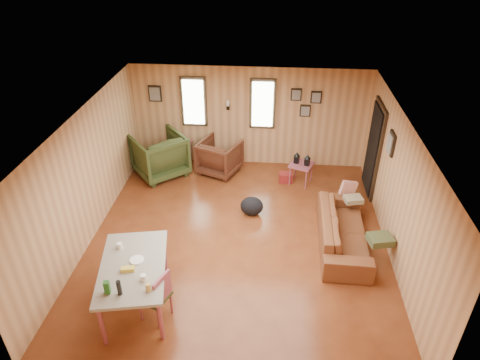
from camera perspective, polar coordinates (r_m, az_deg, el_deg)
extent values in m
cube|color=brown|center=(8.19, -0.24, -7.80)|extent=(5.50, 6.00, 0.02)
cube|color=#997C5B|center=(6.92, -0.29, 7.92)|extent=(5.50, 6.00, 0.02)
cube|color=tan|center=(10.16, 1.28, 8.40)|extent=(5.50, 0.02, 2.40)
cube|color=tan|center=(5.20, -3.40, -18.42)|extent=(5.50, 0.02, 2.40)
cube|color=tan|center=(8.18, -19.91, 0.31)|extent=(0.02, 6.00, 2.40)
cube|color=tan|center=(7.77, 20.45, -1.50)|extent=(0.02, 6.00, 2.40)
cube|color=black|center=(10.15, -6.18, 10.33)|extent=(0.60, 0.05, 1.20)
cube|color=#E0F2D1|center=(10.11, -6.22, 10.25)|extent=(0.48, 0.04, 1.06)
cube|color=black|center=(9.97, 3.03, 10.09)|extent=(0.60, 0.05, 1.20)
cube|color=#E0F2D1|center=(9.94, 3.02, 10.01)|extent=(0.48, 0.04, 1.06)
cube|color=black|center=(10.05, -1.62, 9.67)|extent=(0.07, 0.05, 0.12)
cylinder|color=silver|center=(9.94, -1.67, 10.24)|extent=(0.07, 0.07, 0.14)
cube|color=black|center=(9.51, 17.44, 3.86)|extent=(0.06, 1.00, 2.05)
cube|color=black|center=(9.50, 17.21, 3.88)|extent=(0.04, 0.82, 1.90)
cube|color=black|center=(9.89, 7.50, 11.24)|extent=(0.24, 0.04, 0.28)
cube|color=#9E998C|center=(9.86, 7.51, 11.18)|extent=(0.19, 0.02, 0.22)
cube|color=black|center=(9.94, 10.12, 10.81)|extent=(0.24, 0.04, 0.28)
cube|color=#9E998C|center=(9.91, 10.13, 10.75)|extent=(0.19, 0.02, 0.22)
cube|color=black|center=(10.04, 8.68, 9.13)|extent=(0.24, 0.04, 0.28)
cube|color=#9E998C|center=(10.01, 8.69, 9.06)|extent=(0.19, 0.02, 0.22)
cube|color=black|center=(10.29, -11.26, 11.23)|extent=(0.30, 0.04, 0.38)
cube|color=#9E998C|center=(10.26, -11.30, 11.18)|extent=(0.24, 0.02, 0.31)
cube|color=black|center=(8.25, 19.53, 4.64)|extent=(0.04, 0.34, 0.42)
cube|color=#9E998C|center=(8.24, 19.33, 4.65)|extent=(0.02, 0.27, 0.34)
imported|color=brown|center=(8.02, 13.71, -5.95)|extent=(0.68, 2.15, 0.84)
imported|color=#4F2717|center=(10.04, -2.76, 3.31)|extent=(1.11, 1.08, 0.89)
imported|color=#37441F|center=(10.07, -10.73, 3.54)|extent=(1.47, 1.46, 1.10)
cube|color=#B75160|center=(10.44, -8.34, 4.83)|extent=(0.69, 0.66, 0.04)
cube|color=#B75160|center=(10.61, -8.19, 3.03)|extent=(0.63, 0.60, 0.03)
cylinder|color=#B75160|center=(10.54, -9.87, 3.24)|extent=(0.05, 0.05, 0.54)
cylinder|color=#B75160|center=(10.31, -7.74, 2.74)|extent=(0.05, 0.05, 0.54)
cylinder|color=#B75160|center=(10.83, -8.69, 4.16)|extent=(0.05, 0.05, 0.54)
cylinder|color=#B75160|center=(10.60, -6.59, 3.69)|extent=(0.05, 0.05, 0.54)
cube|color=brown|center=(10.47, -8.94, 5.37)|extent=(0.10, 0.05, 0.13)
cube|color=brown|center=(10.36, -7.90, 5.13)|extent=(0.09, 0.05, 0.12)
cube|color=#B75160|center=(9.67, 8.20, 2.04)|extent=(0.62, 0.62, 0.04)
cylinder|color=#B75160|center=(9.69, 6.66, 0.57)|extent=(0.04, 0.04, 0.48)
cylinder|color=#B75160|center=(9.59, 8.79, 0.05)|extent=(0.04, 0.04, 0.48)
cylinder|color=#B75160|center=(10.00, 7.43, 1.57)|extent=(0.04, 0.04, 0.48)
cylinder|color=#B75160|center=(9.90, 9.49, 1.08)|extent=(0.04, 0.04, 0.48)
cube|color=black|center=(9.66, 7.55, 2.74)|extent=(0.14, 0.14, 0.17)
cone|color=black|center=(9.59, 7.61, 3.44)|extent=(0.18, 0.18, 0.10)
cube|color=black|center=(9.59, 8.94, 2.42)|extent=(0.14, 0.14, 0.17)
cone|color=black|center=(9.53, 9.00, 3.12)|extent=(0.18, 0.18, 0.10)
cube|color=maroon|center=(9.87, 6.12, 0.38)|extent=(0.32, 0.24, 0.22)
ellipsoid|color=black|center=(8.68, 1.58, -3.50)|extent=(0.49, 0.38, 0.40)
cube|color=#484F2C|center=(7.77, 18.20, -7.54)|extent=(0.47, 0.41, 0.13)
cube|color=red|center=(8.82, 14.24, -1.07)|extent=(0.37, 0.17, 0.36)
cube|color=gray|center=(8.69, 14.85, -2.50)|extent=(0.39, 0.33, 0.10)
cube|color=gray|center=(6.63, -14.11, -11.18)|extent=(1.24, 1.74, 0.05)
cylinder|color=#B75160|center=(6.52, -17.95, -17.94)|extent=(0.07, 0.07, 0.76)
cylinder|color=#B75160|center=(6.39, -10.55, -17.90)|extent=(0.07, 0.07, 0.76)
cylinder|color=#B75160|center=(7.47, -16.25, -9.99)|extent=(0.07, 0.07, 0.76)
cylinder|color=#B75160|center=(7.36, -10.02, -9.78)|extent=(0.07, 0.07, 0.76)
cylinder|color=white|center=(6.32, -12.75, -12.57)|extent=(0.10, 0.10, 0.10)
cylinder|color=white|center=(6.94, -15.74, -8.43)|extent=(0.10, 0.10, 0.10)
cube|color=#255D21|center=(6.24, -17.31, -13.51)|extent=(0.09, 0.09, 0.20)
cylinder|color=black|center=(6.16, -15.82, -13.66)|extent=(0.07, 0.07, 0.23)
cylinder|color=tan|center=(6.15, -12.13, -13.81)|extent=(0.09, 0.09, 0.13)
cylinder|color=white|center=(6.68, -13.60, -10.33)|extent=(0.25, 0.25, 0.02)
cube|color=gold|center=(6.53, -14.74, -11.44)|extent=(0.20, 0.12, 0.06)
cube|color=#37441F|center=(6.64, -11.33, -14.94)|extent=(0.52, 0.52, 0.05)
cube|color=#B75160|center=(6.40, -10.30, -14.04)|extent=(0.18, 0.36, 0.44)
cylinder|color=#B75160|center=(6.80, -13.11, -16.53)|extent=(0.04, 0.04, 0.42)
cylinder|color=#B75160|center=(6.65, -10.85, -17.62)|extent=(0.04, 0.04, 0.42)
cylinder|color=#B75160|center=(6.96, -11.40, -14.87)|extent=(0.04, 0.04, 0.42)
cylinder|color=#B75160|center=(6.81, -9.17, -15.88)|extent=(0.04, 0.04, 0.42)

